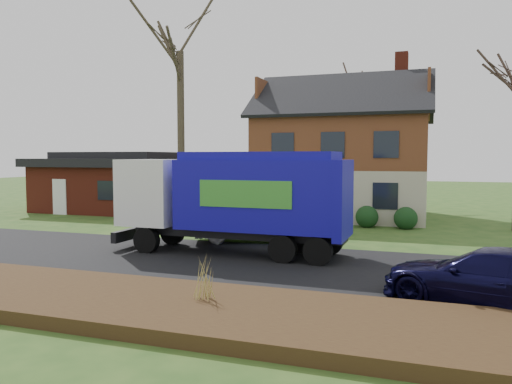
% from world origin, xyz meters
% --- Properties ---
extents(ground, '(120.00, 120.00, 0.00)m').
position_xyz_m(ground, '(0.00, 0.00, 0.00)').
color(ground, '#264918').
rests_on(ground, ground).
extents(road, '(80.00, 7.00, 0.02)m').
position_xyz_m(road, '(0.00, 0.00, 0.01)').
color(road, black).
rests_on(road, ground).
extents(mulch_verge, '(80.00, 3.50, 0.30)m').
position_xyz_m(mulch_verge, '(0.00, -5.30, 0.15)').
color(mulch_verge, black).
rests_on(mulch_verge, ground).
extents(main_house, '(12.95, 8.95, 9.26)m').
position_xyz_m(main_house, '(1.49, 13.91, 4.03)').
color(main_house, beige).
rests_on(main_house, ground).
extents(ranch_house, '(9.80, 8.20, 3.70)m').
position_xyz_m(ranch_house, '(-12.00, 13.00, 1.81)').
color(ranch_house, maroon).
rests_on(ranch_house, ground).
extents(garbage_truck, '(8.34, 2.32, 3.56)m').
position_xyz_m(garbage_truck, '(0.24, 1.42, 2.05)').
color(garbage_truck, black).
rests_on(garbage_truck, ground).
extents(silver_sedan, '(5.15, 3.44, 1.61)m').
position_xyz_m(silver_sedan, '(-0.06, 4.12, 0.80)').
color(silver_sedan, '#B5B8BD').
rests_on(silver_sedan, ground).
extents(navy_wagon, '(5.10, 3.45, 1.37)m').
position_xyz_m(navy_wagon, '(7.90, -2.61, 0.69)').
color(navy_wagon, black).
rests_on(navy_wagon, ground).
extents(tree_front_west, '(4.09, 4.09, 12.16)m').
position_xyz_m(tree_front_west, '(-5.48, 8.32, 10.01)').
color(tree_front_west, '#433828').
rests_on(tree_front_west, ground).
extents(tree_back, '(3.59, 3.59, 11.35)m').
position_xyz_m(tree_back, '(1.58, 21.76, 9.46)').
color(tree_back, '#402F26').
rests_on(tree_back, ground).
extents(grass_clump_mid, '(0.34, 0.28, 0.95)m').
position_xyz_m(grass_clump_mid, '(2.05, -5.03, 0.77)').
color(grass_clump_mid, '#A69349').
rests_on(grass_clump_mid, mulch_verge).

